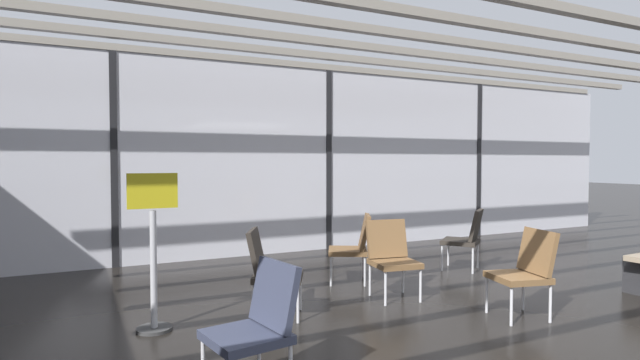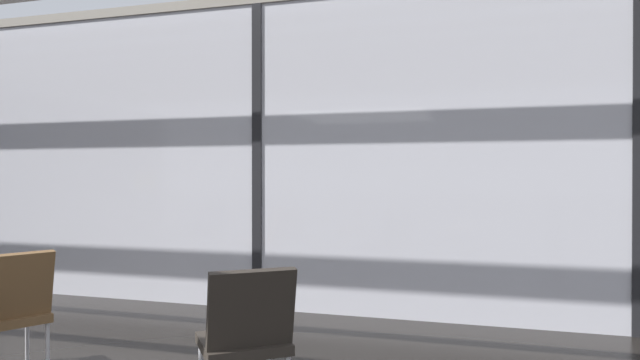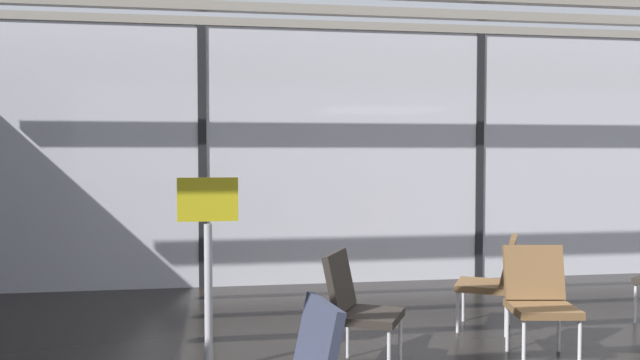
% 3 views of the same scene
% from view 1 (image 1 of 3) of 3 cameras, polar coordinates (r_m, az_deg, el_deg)
% --- Properties ---
extents(ground_plane, '(60.00, 60.00, 0.00)m').
position_cam_1_polar(ground_plane, '(5.05, 30.27, -15.98)').
color(ground_plane, black).
extents(glass_curtain_wall, '(14.00, 0.08, 3.14)m').
position_cam_1_polar(glass_curtain_wall, '(8.80, 0.88, 2.30)').
color(glass_curtain_wall, silver).
rests_on(glass_curtain_wall, ground).
extents(window_mullion_0, '(0.10, 0.12, 3.14)m').
position_cam_1_polar(window_mullion_0, '(7.84, -22.52, 2.15)').
color(window_mullion_0, black).
rests_on(window_mullion_0, ground).
extents(window_mullion_1, '(0.10, 0.12, 3.14)m').
position_cam_1_polar(window_mullion_1, '(8.80, 0.88, 2.30)').
color(window_mullion_1, black).
rests_on(window_mullion_1, ground).
extents(window_mullion_2, '(0.10, 0.12, 3.14)m').
position_cam_1_polar(window_mullion_2, '(10.86, 17.55, 2.17)').
color(window_mullion_2, black).
rests_on(window_mullion_2, ground).
extents(ceiling_slats, '(13.72, 6.72, 0.10)m').
position_cam_1_polar(ceiling_slats, '(6.27, 15.51, 17.25)').
color(ceiling_slats, gray).
rests_on(ceiling_slats, glass_curtain_wall).
extents(parked_airplane, '(14.19, 4.24, 4.24)m').
position_cam_1_polar(parked_airplane, '(14.26, -15.04, 4.37)').
color(parked_airplane, silver).
rests_on(parked_airplane, ground).
extents(lounge_chair_0, '(0.69, 0.67, 0.87)m').
position_cam_1_polar(lounge_chair_0, '(5.06, -5.84, -9.88)').
color(lounge_chair_0, '#28231E').
rests_on(lounge_chair_0, ground).
extents(lounge_chair_1, '(0.70, 0.71, 0.87)m').
position_cam_1_polar(lounge_chair_1, '(7.40, 16.43, -6.11)').
color(lounge_chair_1, '#28231E').
rests_on(lounge_chair_1, ground).
extents(lounge_chair_2, '(0.62, 0.59, 0.87)m').
position_cam_1_polar(lounge_chair_2, '(5.41, 22.49, -9.24)').
color(lounge_chair_2, brown).
rests_on(lounge_chair_2, ground).
extents(lounge_chair_3, '(0.56, 0.59, 0.87)m').
position_cam_1_polar(lounge_chair_3, '(5.78, 8.16, -8.36)').
color(lounge_chair_3, brown).
rests_on(lounge_chair_3, ground).
extents(lounge_chair_4, '(0.60, 0.56, 0.87)m').
position_cam_1_polar(lounge_chair_4, '(3.45, -7.12, -15.62)').
color(lounge_chair_4, '#33384C').
rests_on(lounge_chair_4, ground).
extents(lounge_chair_5, '(0.69, 0.67, 0.87)m').
position_cam_1_polar(lounge_chair_5, '(6.42, 3.98, -7.30)').
color(lounge_chair_5, brown).
rests_on(lounge_chair_5, ground).
extents(info_sign, '(0.44, 0.32, 1.44)m').
position_cam_1_polar(info_sign, '(4.82, -18.52, -8.34)').
color(info_sign, '#333333').
rests_on(info_sign, ground).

